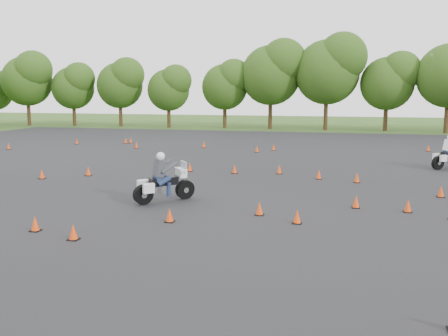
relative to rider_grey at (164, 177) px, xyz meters
The scene contains 5 objects.
ground 3.39m from the rider_grey, 50.32° to the right, with size 140.00×140.00×0.00m, color #2D5119.
asphalt_pad 4.19m from the rider_grey, 59.47° to the left, with size 62.00×62.00×0.00m, color black.
treeline 33.43m from the rider_grey, 81.22° to the left, with size 86.75×32.59×10.94m.
traffic_cones 4.60m from the rider_grey, 52.17° to the left, with size 36.17×32.61×0.45m.
rider_grey is the anchor object (origin of this frame).
Camera 1 is at (4.74, -15.68, 4.37)m, focal length 40.00 mm.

